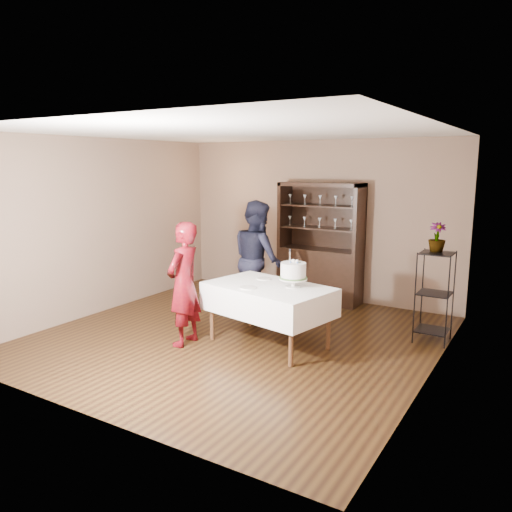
# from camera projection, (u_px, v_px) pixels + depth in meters

# --- Properties ---
(floor) EXTENTS (5.00, 5.00, 0.00)m
(floor) POSITION_uv_depth(u_px,v_px,m) (237.00, 337.00, 6.74)
(floor) COLOR black
(floor) RESTS_ON ground
(ceiling) EXTENTS (5.00, 5.00, 0.00)m
(ceiling) POSITION_uv_depth(u_px,v_px,m) (236.00, 132.00, 6.24)
(ceiling) COLOR silver
(ceiling) RESTS_ON back_wall
(back_wall) EXTENTS (5.00, 0.02, 2.70)m
(back_wall) POSITION_uv_depth(u_px,v_px,m) (316.00, 220.00, 8.59)
(back_wall) COLOR #775F4C
(back_wall) RESTS_ON floor
(wall_left) EXTENTS (0.02, 5.00, 2.70)m
(wall_left) POSITION_uv_depth(u_px,v_px,m) (103.00, 226.00, 7.76)
(wall_left) COLOR #775F4C
(wall_left) RESTS_ON floor
(wall_right) EXTENTS (0.02, 5.00, 2.70)m
(wall_right) POSITION_uv_depth(u_px,v_px,m) (436.00, 257.00, 5.22)
(wall_right) COLOR #775F4C
(wall_right) RESTS_ON floor
(china_hutch) EXTENTS (1.40, 0.48, 2.00)m
(china_hutch) POSITION_uv_depth(u_px,v_px,m) (320.00, 262.00, 8.41)
(china_hutch) COLOR black
(china_hutch) RESTS_ON floor
(plant_etagere) EXTENTS (0.42, 0.42, 1.20)m
(plant_etagere) POSITION_uv_depth(u_px,v_px,m) (434.00, 293.00, 6.47)
(plant_etagere) COLOR black
(plant_etagere) RESTS_ON floor
(cake_table) EXTENTS (1.73, 1.26, 0.78)m
(cake_table) POSITION_uv_depth(u_px,v_px,m) (269.00, 299.00, 6.37)
(cake_table) COLOR white
(cake_table) RESTS_ON floor
(woman) EXTENTS (0.43, 0.61, 1.60)m
(woman) POSITION_uv_depth(u_px,v_px,m) (184.00, 284.00, 6.35)
(woman) COLOR #3B0512
(woman) RESTS_ON floor
(man) EXTENTS (1.09, 1.06, 1.78)m
(man) POSITION_uv_depth(u_px,v_px,m) (258.00, 259.00, 7.52)
(man) COLOR black
(man) RESTS_ON floor
(cake) EXTENTS (0.36, 0.36, 0.49)m
(cake) POSITION_uv_depth(u_px,v_px,m) (293.00, 272.00, 6.21)
(cake) COLOR white
(cake) RESTS_ON cake_table
(plate_near) EXTENTS (0.28, 0.28, 0.01)m
(plate_near) POSITION_uv_depth(u_px,v_px,m) (248.00, 288.00, 6.19)
(plate_near) COLOR white
(plate_near) RESTS_ON cake_table
(plate_far) EXTENTS (0.25, 0.25, 0.01)m
(plate_far) POSITION_uv_depth(u_px,v_px,m) (264.00, 279.00, 6.67)
(plate_far) COLOR white
(plate_far) RESTS_ON cake_table
(potted_plant) EXTENTS (0.28, 0.28, 0.38)m
(potted_plant) POSITION_uv_depth(u_px,v_px,m) (437.00, 237.00, 6.39)
(potted_plant) COLOR #3C622E
(potted_plant) RESTS_ON plant_etagere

